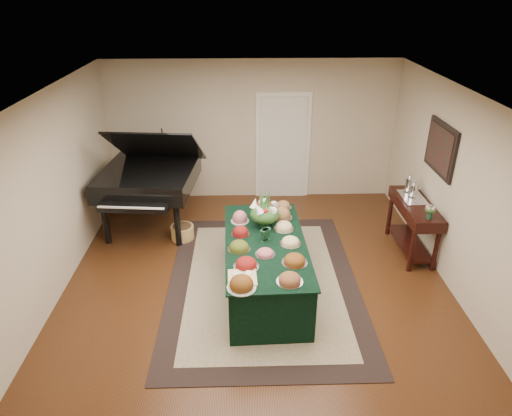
{
  "coord_description": "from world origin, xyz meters",
  "views": [
    {
      "loc": [
        -0.16,
        -5.5,
        3.95
      ],
      "look_at": [
        0.0,
        0.3,
        1.05
      ],
      "focal_mm": 32.0,
      "sensor_mm": 36.0,
      "label": 1
    }
  ],
  "objects_px": {
    "grand_piano": "(149,177)",
    "floral_centerpiece": "(265,210)",
    "mahogany_sideboard": "(414,214)",
    "buffet_table": "(265,266)"
  },
  "relations": [
    {
      "from": "grand_piano",
      "to": "floral_centerpiece",
      "type": "bearing_deg",
      "value": -38.24
    },
    {
      "from": "grand_piano",
      "to": "mahogany_sideboard",
      "type": "distance_m",
      "value": 4.4
    },
    {
      "from": "floral_centerpiece",
      "to": "buffet_table",
      "type": "bearing_deg",
      "value": -91.04
    },
    {
      "from": "floral_centerpiece",
      "to": "mahogany_sideboard",
      "type": "distance_m",
      "value": 2.46
    },
    {
      "from": "buffet_table",
      "to": "floral_centerpiece",
      "type": "height_order",
      "value": "floral_centerpiece"
    },
    {
      "from": "buffet_table",
      "to": "floral_centerpiece",
      "type": "distance_m",
      "value": 0.78
    },
    {
      "from": "floral_centerpiece",
      "to": "mahogany_sideboard",
      "type": "relative_size",
      "value": 0.32
    },
    {
      "from": "floral_centerpiece",
      "to": "mahogany_sideboard",
      "type": "xyz_separation_m",
      "value": [
        2.37,
        0.53,
        -0.36
      ]
    },
    {
      "from": "grand_piano",
      "to": "mahogany_sideboard",
      "type": "xyz_separation_m",
      "value": [
        4.28,
        -0.97,
        -0.27
      ]
    },
    {
      "from": "buffet_table",
      "to": "mahogany_sideboard",
      "type": "distance_m",
      "value": 2.59
    }
  ]
}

